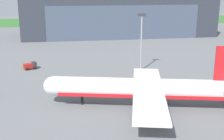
# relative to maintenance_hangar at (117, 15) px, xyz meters

# --- Properties ---
(ground_plane) EXTENTS (440.00, 440.00, 0.00)m
(ground_plane) POSITION_rel_maintenance_hangar_xyz_m (-15.78, -98.91, -10.30)
(ground_plane) COLOR slate
(grass_field_strip) EXTENTS (440.00, 56.00, 0.08)m
(grass_field_strip) POSITION_rel_maintenance_hangar_xyz_m (-15.78, 68.52, -10.26)
(grass_field_strip) COLOR #336B2E
(grass_field_strip) RESTS_ON ground_plane
(maintenance_hangar) EXTENTS (96.25, 35.91, 21.51)m
(maintenance_hangar) POSITION_rel_maintenance_hangar_xyz_m (0.00, 0.00, 0.00)
(maintenance_hangar) COLOR #2D333D
(maintenance_hangar) RESTS_ON ground_plane
(airliner_near_right) EXTENTS (41.19, 33.66, 13.12)m
(airliner_near_right) POSITION_rel_maintenance_hangar_xyz_m (-12.89, -100.97, -6.44)
(airliner_near_right) COLOR silver
(airliner_near_right) RESTS_ON ground_plane
(fuel_bowser) EXTENTS (4.21, 3.35, 2.12)m
(fuel_bowser) POSITION_rel_maintenance_hangar_xyz_m (-39.29, -66.21, -9.20)
(fuel_bowser) COLOR #2D2D33
(fuel_bowser) RESTS_ON ground_plane
(apron_light_mast) EXTENTS (2.40, 0.50, 17.03)m
(apron_light_mast) POSITION_rel_maintenance_hangar_xyz_m (-6.43, -73.57, -0.19)
(apron_light_mast) COLOR #99999E
(apron_light_mast) RESTS_ON ground_plane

